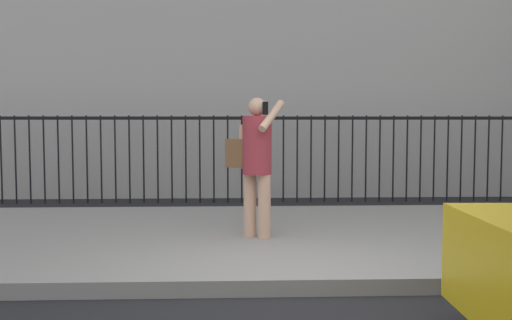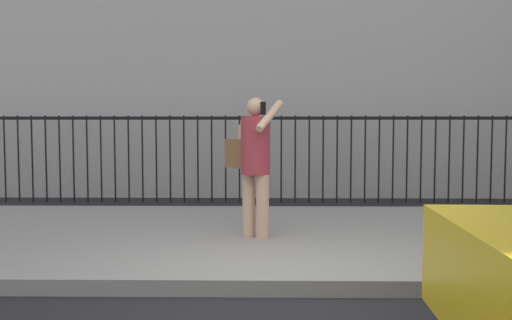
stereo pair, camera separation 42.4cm
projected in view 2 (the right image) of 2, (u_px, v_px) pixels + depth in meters
ground_plane at (283, 298)px, 5.21m from camera, size 60.00×60.00×0.00m
sidewalk at (278, 238)px, 7.40m from camera, size 28.00×4.40×0.15m
iron_fence at (274, 147)px, 11.02m from camera, size 12.03×0.04×1.60m
pedestrian_on_phone at (254, 157)px, 7.05m from camera, size 0.71×0.63×1.64m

